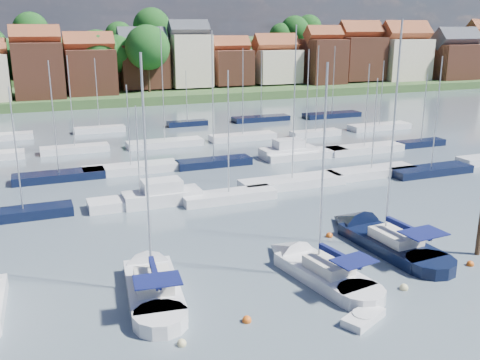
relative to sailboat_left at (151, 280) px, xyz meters
name	(u,v)px	position (x,y,z in m)	size (l,w,h in m)	color
ground	(166,153)	(9.79, 35.44, -0.35)	(260.00, 260.00, 0.00)	#465560
sailboat_left	(151,280)	(0.00, 0.00, 0.00)	(4.21, 11.64, 15.47)	silver
sailboat_centre	(311,267)	(10.19, -2.07, 0.00)	(4.63, 11.16, 14.75)	silver
sailboat_navy	(375,236)	(17.26, 0.91, 0.00)	(4.22, 12.84, 17.45)	black
tender	(363,318)	(9.90, -8.50, -0.13)	(2.98, 2.30, 0.59)	silver
timber_piling	(479,236)	(22.55, -3.87, 1.04)	(0.40, 0.40, 6.83)	#4C331E
buoy_b	(182,345)	(0.03, -7.06, -0.35)	(0.48, 0.48, 0.48)	beige
buoy_c	(247,322)	(3.95, -6.20, -0.35)	(0.52, 0.52, 0.52)	#D85914
buoy_d	(404,289)	(14.35, -6.28, -0.35)	(0.53, 0.53, 0.53)	beige
buoy_e	(329,237)	(14.50, 2.84, -0.35)	(0.52, 0.52, 0.52)	#D85914
buoy_f	(470,266)	(20.70, -5.13, -0.35)	(0.50, 0.50, 0.50)	#D85914
marina_field	(191,156)	(11.70, 30.59, 0.08)	(79.62, 41.41, 15.93)	silver
far_shore_town	(93,67)	(12.02, 128.11, 4.25)	(212.46, 90.00, 22.27)	#395329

